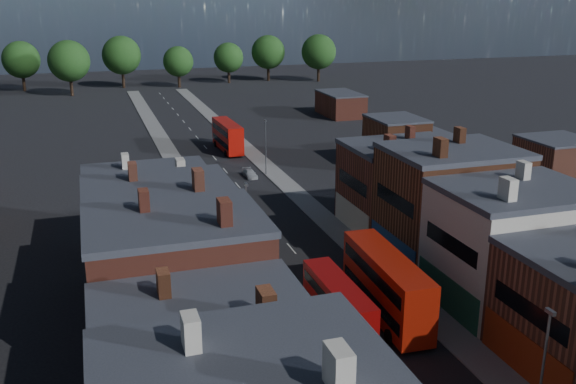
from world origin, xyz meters
TOP-DOWN VIEW (x-y plane):
  - pavement_west at (-6.50, 50.00)m, footprint 3.00×200.00m
  - pavement_east at (6.50, 50.00)m, footprint 3.00×200.00m
  - lamp_post_1 at (5.20, 0.00)m, footprint 0.25×0.70m
  - lamp_post_2 at (-5.20, 30.00)m, footprint 0.25×0.70m
  - lamp_post_3 at (5.20, 60.00)m, footprint 0.25×0.70m
  - bus_0 at (-1.91, 14.47)m, footprint 2.56×9.98m
  - bus_1 at (2.81, 15.78)m, footprint 3.50×12.48m
  - bus_2 at (3.12, 76.12)m, footprint 3.15×11.39m
  - car_2 at (-2.29, 47.04)m, footprint 2.39×4.68m
  - car_3 at (2.64, 59.35)m, footprint 1.61×3.79m
  - ped_1 at (-7.70, 11.18)m, footprint 1.00×0.79m
  - ped_3 at (5.40, 15.11)m, footprint 0.60×1.11m

SIDE VIEW (x-z plane):
  - pavement_west at x=-6.50m, z-range 0.00..0.12m
  - pavement_east at x=6.50m, z-range 0.00..0.12m
  - car_3 at x=2.64m, z-range 0.00..1.09m
  - car_2 at x=-2.29m, z-range 0.00..1.26m
  - ped_3 at x=5.40m, z-range 0.12..1.93m
  - ped_1 at x=-7.70m, z-range 0.12..1.94m
  - bus_0 at x=-1.91m, z-range 0.17..4.48m
  - bus_2 at x=3.12m, z-range 0.19..5.08m
  - bus_1 at x=2.81m, z-range 0.21..5.56m
  - lamp_post_1 at x=5.20m, z-range 0.64..8.77m
  - lamp_post_2 at x=-5.20m, z-range 0.64..8.77m
  - lamp_post_3 at x=5.20m, z-range 0.64..8.77m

